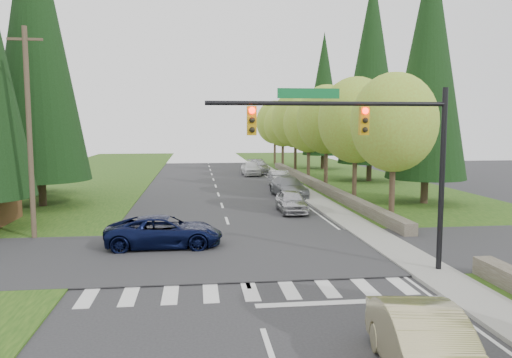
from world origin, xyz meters
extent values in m
plane|color=#28282B|center=(0.00, 0.00, 0.00)|extent=(120.00, 120.00, 0.00)
cube|color=#1B4111|center=(13.00, 20.00, 0.03)|extent=(14.00, 110.00, 0.06)
cube|color=#1B4111|center=(-13.00, 20.00, 0.03)|extent=(14.00, 110.00, 0.06)
cube|color=#28282B|center=(0.00, 8.00, 0.00)|extent=(120.00, 8.00, 0.10)
cube|color=gray|center=(6.90, 22.00, 0.07)|extent=(1.80, 80.00, 0.13)
cube|color=gray|center=(6.05, 22.00, 0.07)|extent=(0.20, 80.00, 0.13)
cube|color=#4C4438|center=(8.60, 30.00, 0.35)|extent=(0.70, 40.00, 0.70)
cylinder|color=black|center=(7.20, 4.50, 3.40)|extent=(0.20, 0.20, 6.80)
cylinder|color=black|center=(2.90, 4.50, 6.20)|extent=(8.60, 0.16, 0.16)
cube|color=#0C662D|center=(2.20, 4.55, 6.55)|extent=(2.20, 0.04, 0.35)
cube|color=#BF8C0C|center=(4.20, 4.50, 5.60)|extent=(0.32, 0.24, 1.00)
sphere|color=#FF0C05|center=(4.20, 4.36, 5.95)|extent=(0.22, 0.22, 0.22)
cube|color=#BF8C0C|center=(0.20, 4.50, 5.60)|extent=(0.32, 0.24, 1.00)
sphere|color=#FF0C05|center=(0.20, 4.36, 5.95)|extent=(0.22, 0.22, 0.22)
cylinder|color=#473828|center=(-9.50, 12.00, 5.00)|extent=(0.24, 0.24, 10.00)
cube|color=#473828|center=(-9.50, 12.00, 9.40)|extent=(1.60, 0.10, 0.12)
cylinder|color=#38281C|center=(9.20, 14.00, 2.38)|extent=(0.32, 0.32, 4.76)
ellipsoid|color=olive|center=(9.20, 14.00, 5.61)|extent=(4.80, 4.80, 5.52)
cylinder|color=#38281C|center=(9.30, 21.00, 2.46)|extent=(0.32, 0.32, 4.93)
ellipsoid|color=olive|center=(9.30, 21.00, 5.81)|extent=(5.20, 5.20, 5.98)
cylinder|color=#38281C|center=(9.10, 28.00, 2.52)|extent=(0.32, 0.32, 5.04)
ellipsoid|color=olive|center=(9.10, 28.00, 5.94)|extent=(5.00, 5.00, 5.75)
cylinder|color=#38281C|center=(9.20, 35.00, 2.41)|extent=(0.32, 0.32, 4.82)
ellipsoid|color=olive|center=(9.20, 35.00, 5.68)|extent=(5.00, 5.00, 5.75)
cylinder|color=#38281C|center=(9.30, 42.00, 2.58)|extent=(0.32, 0.32, 5.15)
ellipsoid|color=olive|center=(9.30, 42.00, 6.07)|extent=(5.40, 5.40, 6.21)
cylinder|color=#38281C|center=(9.10, 49.00, 2.35)|extent=(0.32, 0.32, 4.70)
ellipsoid|color=olive|center=(9.10, 49.00, 5.54)|extent=(4.80, 4.80, 5.52)
cylinder|color=#38281C|center=(9.20, 56.00, 2.49)|extent=(0.32, 0.32, 4.98)
ellipsoid|color=olive|center=(9.20, 56.00, 5.87)|extent=(5.20, 5.20, 5.98)
cylinder|color=#38281C|center=(-12.00, 22.00, 1.00)|extent=(0.50, 0.50, 2.00)
cone|color=black|center=(-12.00, 22.00, 11.30)|extent=(6.46, 6.46, 19.00)
cylinder|color=#38281C|center=(-14.00, 28.00, 1.00)|extent=(0.50, 0.50, 2.00)
cone|color=black|center=(-14.00, 28.00, 10.30)|extent=(5.78, 5.78, 17.00)
cylinder|color=#38281C|center=(14.00, 20.00, 1.00)|extent=(0.50, 0.50, 2.00)
cone|color=black|center=(14.00, 20.00, 9.80)|extent=(5.44, 5.44, 16.00)
cylinder|color=#38281C|center=(15.00, 34.00, 1.00)|extent=(0.50, 0.50, 2.00)
cone|color=black|center=(15.00, 34.00, 10.80)|extent=(6.12, 6.12, 18.00)
cylinder|color=#38281C|center=(14.00, 48.00, 1.00)|extent=(0.50, 0.50, 2.00)
cone|color=black|center=(14.00, 48.00, 9.30)|extent=(5.10, 5.10, 15.00)
imported|color=#C5B983|center=(3.08, -3.05, 0.77)|extent=(2.17, 4.81, 1.53)
imported|color=black|center=(-3.16, 9.56, 0.72)|extent=(5.17, 2.39, 1.44)
imported|color=#B2B2B7|center=(4.20, 17.79, 0.70)|extent=(1.67, 4.11, 1.40)
imported|color=gray|center=(5.29, 24.63, 0.75)|extent=(2.57, 5.33, 1.50)
imported|color=#B6B5BA|center=(5.60, 30.52, 0.73)|extent=(1.62, 4.45, 1.46)
imported|color=white|center=(4.20, 41.40, 0.77)|extent=(1.95, 4.56, 1.53)
imported|color=#A9AAAE|center=(5.31, 43.47, 0.76)|extent=(2.32, 5.33, 1.53)
camera|label=1|loc=(-1.72, -12.66, 5.44)|focal=35.00mm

